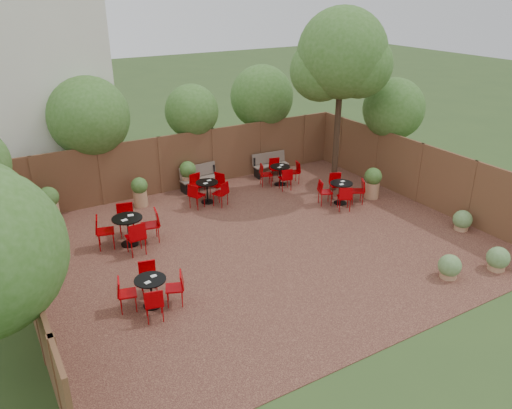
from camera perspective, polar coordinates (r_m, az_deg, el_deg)
ground at (r=14.02m, az=0.66°, el=-4.54°), size 80.00×80.00×0.00m
courtyard_paving at (r=14.01m, az=0.66°, el=-4.51°), size 12.00×10.00×0.02m
fence_back at (r=17.74m, az=-7.75°, el=4.96°), size 12.00×0.08×2.00m
fence_left at (r=11.97m, az=-24.91°, el=-6.83°), size 0.08×10.00×2.00m
fence_right at (r=17.24m, az=18.02°, el=3.43°), size 0.08×10.00×2.00m
neighbour_building at (r=18.83m, az=-25.16°, el=13.51°), size 5.00×4.00×8.00m
overhang_foliage at (r=14.27m, az=-11.76°, el=7.26°), size 15.76×10.88×2.76m
courtyard_tree at (r=16.73m, az=9.71°, el=15.93°), size 2.95×2.88×6.07m
park_bench_left at (r=17.68m, az=-6.45°, el=3.12°), size 1.42×0.53×0.86m
park_bench_right at (r=18.97m, az=1.60°, el=4.67°), size 1.38×0.55×0.84m
bistro_tables at (r=15.07m, az=-3.79°, el=-0.58°), size 8.82×6.27×0.94m
planters at (r=16.42m, az=-7.96°, el=1.88°), size 10.26×4.33×1.14m
low_shrubs at (r=14.34m, az=23.14°, el=-4.54°), size 3.02×2.52×0.61m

